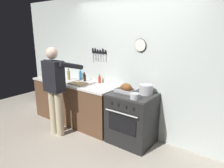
% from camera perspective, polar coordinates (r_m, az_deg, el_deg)
% --- Properties ---
extents(ground_plane, '(8.00, 8.00, 0.00)m').
position_cam_1_polar(ground_plane, '(3.29, -7.87, -21.48)').
color(ground_plane, '#A89E8E').
extents(wall_back, '(6.00, 0.13, 2.60)m').
position_cam_1_polar(wall_back, '(3.78, 5.89, 4.99)').
color(wall_back, silver).
rests_on(wall_back, ground).
extents(counter_block, '(2.03, 0.65, 0.90)m').
position_cam_1_polar(counter_block, '(4.47, -10.33, -4.81)').
color(counter_block, brown).
rests_on(counter_block, ground).
extents(stove, '(0.76, 0.67, 0.90)m').
position_cam_1_polar(stove, '(3.63, 5.57, -9.53)').
color(stove, black).
rests_on(stove, ground).
extents(person_cook, '(0.51, 0.63, 1.66)m').
position_cam_1_polar(person_cook, '(3.87, -15.62, -0.55)').
color(person_cook, '#C6B793').
rests_on(person_cook, ground).
extents(roasting_pan, '(0.35, 0.26, 0.16)m').
position_cam_1_polar(roasting_pan, '(3.52, 4.01, -1.27)').
color(roasting_pan, '#B7B7BC').
rests_on(roasting_pan, stove).
extents(stock_pot, '(0.23, 0.23, 0.16)m').
position_cam_1_polar(stock_pot, '(3.46, 9.49, -1.48)').
color(stock_pot, '#B7B7BC').
rests_on(stock_pot, stove).
extents(saucepan, '(0.15, 0.15, 0.09)m').
position_cam_1_polar(saucepan, '(3.20, 6.43, -3.41)').
color(saucepan, '#B7B7BC').
rests_on(saucepan, stove).
extents(cutting_board, '(0.36, 0.24, 0.02)m').
position_cam_1_polar(cutting_board, '(4.13, -9.48, 0.14)').
color(cutting_board, tan).
rests_on(cutting_board, counter_block).
extents(bottle_vinegar, '(0.06, 0.06, 0.24)m').
position_cam_1_polar(bottle_vinegar, '(4.51, -12.04, 2.46)').
color(bottle_vinegar, '#997F4C').
rests_on(bottle_vinegar, counter_block).
extents(bottle_hot_sauce, '(0.05, 0.05, 0.18)m').
position_cam_1_polar(bottle_hot_sauce, '(4.14, -3.51, 1.25)').
color(bottle_hot_sauce, red).
rests_on(bottle_hot_sauce, counter_block).
extents(bottle_soy_sauce, '(0.05, 0.05, 0.19)m').
position_cam_1_polar(bottle_soy_sauce, '(4.32, -7.66, 1.80)').
color(bottle_soy_sauce, black).
rests_on(bottle_soy_sauce, counter_block).
extents(bottle_dish_soap, '(0.07, 0.07, 0.22)m').
position_cam_1_polar(bottle_dish_soap, '(4.52, -8.84, 2.48)').
color(bottle_dish_soap, '#338CCC').
rests_on(bottle_dish_soap, counter_block).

